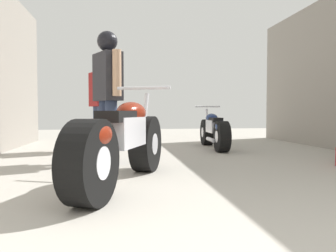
{
  "coord_description": "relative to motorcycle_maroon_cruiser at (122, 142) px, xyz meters",
  "views": [
    {
      "loc": [
        -0.94,
        -0.3,
        0.7
      ],
      "look_at": [
        -0.31,
        4.09,
        0.51
      ],
      "focal_mm": 35.05,
      "sensor_mm": 36.0,
      "label": 1
    }
  ],
  "objects": [
    {
      "name": "ground_plane",
      "position": [
        0.93,
        1.02,
        -0.41
      ],
      "size": [
        18.33,
        18.33,
        0.0
      ],
      "primitive_type": "plane",
      "color": "#A8A399"
    },
    {
      "name": "mechanic_with_helmet",
      "position": [
        -0.19,
        1.47,
        0.66
      ],
      "size": [
        0.43,
        0.68,
        1.8
      ],
      "color": "#2D3851",
      "rests_on": "ground_plane"
    },
    {
      "name": "motorcycle_black_naked",
      "position": [
        1.75,
        2.93,
        -0.07
      ],
      "size": [
        0.52,
        1.77,
        0.82
      ],
      "color": "black",
      "rests_on": "ground_plane"
    },
    {
      "name": "mechanic_in_blue",
      "position": [
        -0.39,
        2.93,
        0.52
      ],
      "size": [
        0.4,
        0.64,
        1.65
      ],
      "color": "#384766",
      "rests_on": "ground_plane"
    },
    {
      "name": "motorcycle_maroon_cruiser",
      "position": [
        0.0,
        0.0,
        0.0
      ],
      "size": [
        1.01,
        2.05,
        0.99
      ],
      "color": "black",
      "rests_on": "ground_plane"
    }
  ]
}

